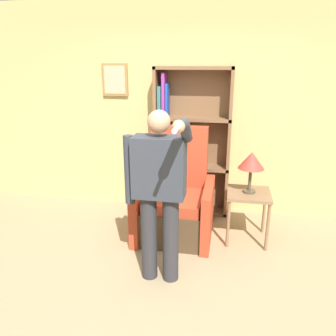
{
  "coord_description": "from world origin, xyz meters",
  "views": [
    {
      "loc": [
        0.6,
        -2.39,
        1.98
      ],
      "look_at": [
        0.02,
        0.69,
        0.99
      ],
      "focal_mm": 35.0,
      "sensor_mm": 36.0,
      "label": 1
    }
  ],
  "objects_px": {
    "bookcase": "(186,145)",
    "table_lamp": "(251,162)",
    "armchair": "(176,203)",
    "side_table": "(248,200)",
    "person_standing": "(159,188)"
  },
  "relations": [
    {
      "from": "bookcase",
      "to": "armchair",
      "type": "xyz_separation_m",
      "value": [
        -0.02,
        -0.69,
        -0.55
      ]
    },
    {
      "from": "bookcase",
      "to": "person_standing",
      "type": "xyz_separation_m",
      "value": [
        -0.02,
        -1.6,
        -0.01
      ]
    },
    {
      "from": "table_lamp",
      "to": "armchair",
      "type": "bearing_deg",
      "value": 179.83
    },
    {
      "from": "armchair",
      "to": "person_standing",
      "type": "relative_size",
      "value": 0.79
    },
    {
      "from": "person_standing",
      "to": "side_table",
      "type": "xyz_separation_m",
      "value": [
        0.85,
        0.91,
        -0.43
      ]
    },
    {
      "from": "armchair",
      "to": "person_standing",
      "type": "xyz_separation_m",
      "value": [
        -0.0,
        -0.92,
        0.55
      ]
    },
    {
      "from": "person_standing",
      "to": "table_lamp",
      "type": "xyz_separation_m",
      "value": [
        0.85,
        0.91,
        0.02
      ]
    },
    {
      "from": "person_standing",
      "to": "side_table",
      "type": "relative_size",
      "value": 2.72
    },
    {
      "from": "bookcase",
      "to": "table_lamp",
      "type": "height_order",
      "value": "bookcase"
    },
    {
      "from": "bookcase",
      "to": "side_table",
      "type": "bearing_deg",
      "value": -39.98
    },
    {
      "from": "armchair",
      "to": "table_lamp",
      "type": "relative_size",
      "value": 2.72
    },
    {
      "from": "person_standing",
      "to": "bookcase",
      "type": "bearing_deg",
      "value": 89.22
    },
    {
      "from": "armchair",
      "to": "table_lamp",
      "type": "height_order",
      "value": "armchair"
    },
    {
      "from": "bookcase",
      "to": "table_lamp",
      "type": "distance_m",
      "value": 1.07
    },
    {
      "from": "armchair",
      "to": "side_table",
      "type": "distance_m",
      "value": 0.85
    }
  ]
}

